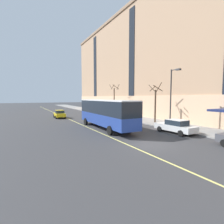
{
  "coord_description": "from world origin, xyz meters",
  "views": [
    {
      "loc": [
        -9.9,
        -11.57,
        4.07
      ],
      "look_at": [
        2.74,
        12.11,
        1.8
      ],
      "focal_mm": 28.0,
      "sensor_mm": 36.0,
      "label": 1
    }
  ],
  "objects_px": {
    "parked_car_champagne_1": "(104,113)",
    "street_tree_far_uptown": "(155,102)",
    "parked_car_red_2": "(124,117)",
    "taxi_cab": "(60,114)",
    "parked_car_white_3": "(175,126)",
    "city_bus": "(106,112)",
    "street_tree_far_downtown": "(114,99)",
    "street_lamp": "(172,93)"
  },
  "relations": [
    {
      "from": "parked_car_champagne_1",
      "to": "street_tree_far_uptown",
      "type": "relative_size",
      "value": 0.74
    },
    {
      "from": "parked_car_champagne_1",
      "to": "parked_car_red_2",
      "type": "distance_m",
      "value": 8.16
    },
    {
      "from": "parked_car_champagne_1",
      "to": "taxi_cab",
      "type": "xyz_separation_m",
      "value": [
        -8.63,
        2.18,
        -0.0
      ]
    },
    {
      "from": "parked_car_red_2",
      "to": "taxi_cab",
      "type": "bearing_deg",
      "value": 129.17
    },
    {
      "from": "parked_car_red_2",
      "to": "parked_car_white_3",
      "type": "height_order",
      "value": "same"
    },
    {
      "from": "taxi_cab",
      "to": "city_bus",
      "type": "bearing_deg",
      "value": -79.33
    },
    {
      "from": "city_bus",
      "to": "parked_car_white_3",
      "type": "height_order",
      "value": "city_bus"
    },
    {
      "from": "city_bus",
      "to": "taxi_cab",
      "type": "bearing_deg",
      "value": 100.67
    },
    {
      "from": "parked_car_white_3",
      "to": "street_tree_far_downtown",
      "type": "xyz_separation_m",
      "value": [
        3.3,
        20.43,
        2.97
      ]
    },
    {
      "from": "city_bus",
      "to": "street_lamp",
      "type": "xyz_separation_m",
      "value": [
        7.47,
        -4.04,
        2.5
      ]
    },
    {
      "from": "parked_car_red_2",
      "to": "parked_car_white_3",
      "type": "bearing_deg",
      "value": -89.06
    },
    {
      "from": "city_bus",
      "to": "parked_car_champagne_1",
      "type": "height_order",
      "value": "city_bus"
    },
    {
      "from": "city_bus",
      "to": "taxi_cab",
      "type": "height_order",
      "value": "city_bus"
    },
    {
      "from": "parked_car_champagne_1",
      "to": "parked_car_red_2",
      "type": "xyz_separation_m",
      "value": [
        -0.2,
        -8.16,
        0.0
      ]
    },
    {
      "from": "parked_car_red_2",
      "to": "street_tree_far_uptown",
      "type": "height_order",
      "value": "street_tree_far_uptown"
    },
    {
      "from": "city_bus",
      "to": "parked_car_white_3",
      "type": "xyz_separation_m",
      "value": [
        5.78,
        -6.24,
        -1.37
      ]
    },
    {
      "from": "city_bus",
      "to": "parked_car_champagne_1",
      "type": "xyz_separation_m",
      "value": [
        5.81,
        12.78,
        -1.38
      ]
    },
    {
      "from": "street_tree_far_downtown",
      "to": "taxi_cab",
      "type": "bearing_deg",
      "value": 176.29
    },
    {
      "from": "parked_car_red_2",
      "to": "street_tree_far_downtown",
      "type": "xyz_separation_m",
      "value": [
        3.48,
        9.57,
        2.97
      ]
    },
    {
      "from": "street_lamp",
      "to": "parked_car_red_2",
      "type": "bearing_deg",
      "value": 102.17
    },
    {
      "from": "street_tree_far_uptown",
      "to": "street_tree_far_downtown",
      "type": "bearing_deg",
      "value": 89.91
    },
    {
      "from": "parked_car_white_3",
      "to": "street_tree_far_uptown",
      "type": "bearing_deg",
      "value": 65.04
    },
    {
      "from": "taxi_cab",
      "to": "parked_car_white_3",
      "type": "bearing_deg",
      "value": -67.92
    },
    {
      "from": "street_lamp",
      "to": "street_tree_far_downtown",
      "type": "bearing_deg",
      "value": 84.96
    },
    {
      "from": "taxi_cab",
      "to": "street_lamp",
      "type": "xyz_separation_m",
      "value": [
        10.29,
        -19.0,
        3.88
      ]
    },
    {
      "from": "parked_car_champagne_1",
      "to": "street_tree_far_uptown",
      "type": "bearing_deg",
      "value": -74.82
    },
    {
      "from": "parked_car_white_3",
      "to": "street_lamp",
      "type": "bearing_deg",
      "value": 52.5
    },
    {
      "from": "parked_car_red_2",
      "to": "street_tree_far_downtown",
      "type": "distance_m",
      "value": 10.6
    },
    {
      "from": "city_bus",
      "to": "parked_car_red_2",
      "type": "distance_m",
      "value": 7.39
    },
    {
      "from": "city_bus",
      "to": "parked_car_red_2",
      "type": "relative_size",
      "value": 2.69
    },
    {
      "from": "parked_car_champagne_1",
      "to": "parked_car_red_2",
      "type": "height_order",
      "value": "same"
    },
    {
      "from": "parked_car_red_2",
      "to": "taxi_cab",
      "type": "height_order",
      "value": "same"
    },
    {
      "from": "parked_car_champagne_1",
      "to": "street_lamp",
      "type": "relative_size",
      "value": 0.62
    },
    {
      "from": "parked_car_white_3",
      "to": "parked_car_red_2",
      "type": "bearing_deg",
      "value": 90.94
    },
    {
      "from": "parked_car_champagne_1",
      "to": "street_tree_far_uptown",
      "type": "distance_m",
      "value": 12.67
    },
    {
      "from": "street_lamp",
      "to": "parked_car_white_3",
      "type": "bearing_deg",
      "value": -127.5
    },
    {
      "from": "street_tree_far_uptown",
      "to": "street_tree_far_downtown",
      "type": "height_order",
      "value": "street_tree_far_downtown"
    },
    {
      "from": "parked_car_red_2",
      "to": "parked_car_white_3",
      "type": "distance_m",
      "value": 10.87
    },
    {
      "from": "street_tree_far_uptown",
      "to": "street_tree_far_downtown",
      "type": "xyz_separation_m",
      "value": [
        0.02,
        13.4,
        0.46
      ]
    },
    {
      "from": "parked_car_white_3",
      "to": "taxi_cab",
      "type": "xyz_separation_m",
      "value": [
        -8.6,
        21.21,
        -0.0
      ]
    },
    {
      "from": "parked_car_white_3",
      "to": "taxi_cab",
      "type": "bearing_deg",
      "value": 112.08
    },
    {
      "from": "street_tree_far_uptown",
      "to": "taxi_cab",
      "type": "bearing_deg",
      "value": 129.97
    }
  ]
}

